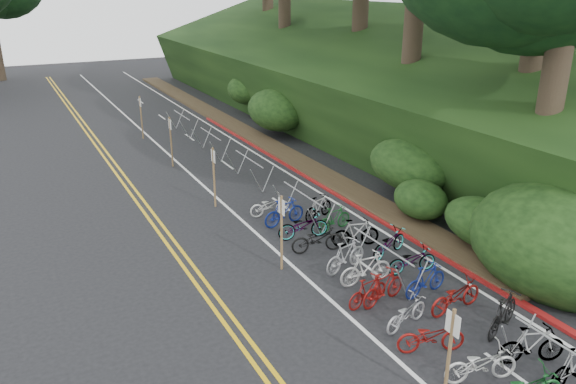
# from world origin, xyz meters

# --- Properties ---
(ground) EXTENTS (120.00, 120.00, 0.00)m
(ground) POSITION_xyz_m (0.00, 0.00, 0.00)
(ground) COLOR black
(ground) RESTS_ON ground
(road_markings) EXTENTS (7.47, 80.00, 0.01)m
(road_markings) POSITION_xyz_m (0.63, 10.10, 0.00)
(road_markings) COLOR gold
(road_markings) RESTS_ON ground
(red_curb) EXTENTS (0.25, 28.00, 0.10)m
(red_curb) POSITION_xyz_m (5.70, 12.00, 0.05)
(red_curb) COLOR maroon
(red_curb) RESTS_ON ground
(embankment) EXTENTS (14.30, 48.14, 9.11)m
(embankment) POSITION_xyz_m (12.96, 19.04, 2.57)
(embankment) COLOR black
(embankment) RESTS_ON ground
(bike_rack_front) EXTENTS (1.15, 2.60, 1.18)m
(bike_rack_front) POSITION_xyz_m (3.47, -2.91, 0.84)
(bike_rack_front) COLOR #97999C
(bike_rack_front) RESTS_ON ground
(bike_racks_rest) EXTENTS (1.14, 23.00, 1.17)m
(bike_racks_rest) POSITION_xyz_m (3.00, 13.00, 0.85)
(bike_racks_rest) COLOR #97999C
(bike_racks_rest) RESTS_ON ground
(signpost_near) EXTENTS (0.08, 0.40, 2.36)m
(signpost_near) POSITION_xyz_m (0.99, -2.06, 1.35)
(signpost_near) COLOR brown
(signpost_near) RESTS_ON ground
(signposts_rest) EXTENTS (0.08, 18.40, 2.50)m
(signposts_rest) POSITION_xyz_m (0.60, 14.00, 1.43)
(signposts_rest) COLOR brown
(signposts_rest) RESTS_ON ground
(bike_front) EXTENTS (0.68, 1.53, 0.89)m
(bike_front) POSITION_xyz_m (1.79, 1.97, 0.44)
(bike_front) COLOR maroon
(bike_front) RESTS_ON ground
(bike_valet) EXTENTS (3.44, 13.86, 1.10)m
(bike_valet) POSITION_xyz_m (2.99, 2.57, 0.49)
(bike_valet) COLOR #144C1E
(bike_valet) RESTS_ON ground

